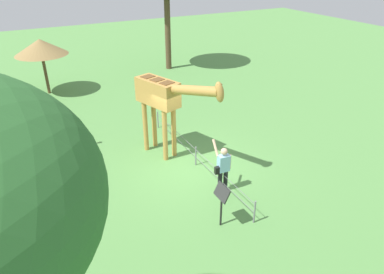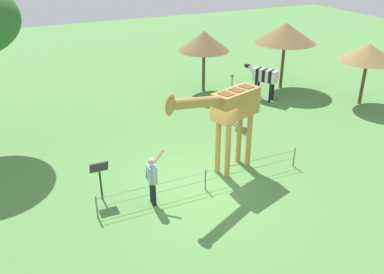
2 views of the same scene
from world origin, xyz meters
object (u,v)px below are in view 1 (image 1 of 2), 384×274
ostrich (56,122)px  info_sign (222,198)px  shade_hut_far (40,47)px  giraffe (164,98)px  visitor (223,167)px

ostrich → info_sign: size_ratio=1.70×
ostrich → shade_hut_far: bearing=175.4°
ostrich → shade_hut_far: size_ratio=0.77×
giraffe → visitor: 3.33m
ostrich → shade_hut_far: (-6.81, 0.54, 1.33)m
giraffe → visitor: size_ratio=2.19×
ostrich → info_sign: (6.59, 3.25, -0.23)m
visitor → ostrich: ostrich is taller
ostrich → shade_hut_far: 6.96m
giraffe → shade_hut_far: bearing=-162.2°
ostrich → shade_hut_far: shade_hut_far is taller
visitor → giraffe: bearing=-167.2°
giraffe → ostrich: 4.32m
ostrich → info_sign: 7.35m
shade_hut_far → info_sign: 13.76m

